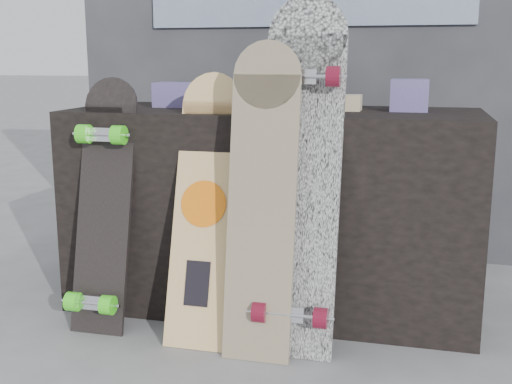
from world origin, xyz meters
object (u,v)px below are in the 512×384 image
(vendor_table, at_px, (273,209))
(longboard_cascadia, at_px, (301,168))
(longboard_geisha, at_px, (205,200))
(longboard_celtic, at_px, (262,191))
(skateboard_dark, at_px, (103,202))

(vendor_table, bearing_deg, longboard_cascadia, -63.25)
(longboard_geisha, height_order, longboard_cascadia, longboard_cascadia)
(longboard_celtic, xyz_separation_m, longboard_cascadia, (0.11, 0.09, 0.07))
(vendor_table, height_order, skateboard_dark, skateboard_dark)
(longboard_geisha, bearing_deg, vendor_table, 63.43)
(longboard_celtic, relative_size, skateboard_dark, 1.14)
(vendor_table, xyz_separation_m, skateboard_dark, (-0.56, -0.36, 0.08))
(longboard_celtic, bearing_deg, longboard_cascadia, 38.47)
(vendor_table, xyz_separation_m, longboard_cascadia, (0.17, -0.34, 0.23))
(vendor_table, distance_m, longboard_cascadia, 0.45)
(longboard_geisha, height_order, longboard_celtic, longboard_celtic)
(longboard_cascadia, distance_m, skateboard_dark, 0.75)
(vendor_table, relative_size, longboard_geisha, 1.68)
(longboard_celtic, relative_size, longboard_cascadia, 0.87)
(vendor_table, bearing_deg, longboard_geisha, -116.57)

